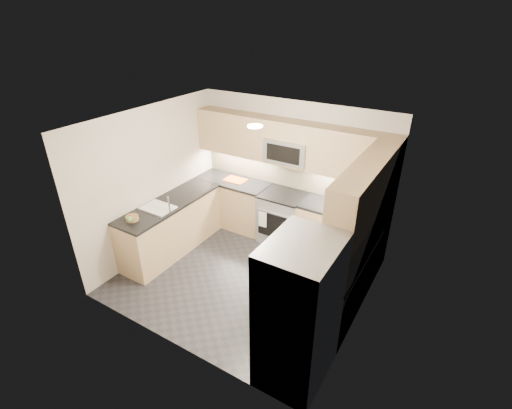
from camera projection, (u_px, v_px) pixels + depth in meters
The scene contains 35 objects.
floor at pixel (245, 276), 5.95m from camera, with size 3.60×3.20×0.00m, color #242429.
ceiling at pixel (242, 123), 4.78m from camera, with size 3.60×3.20×0.02m, color beige.
wall_back at pixel (292, 171), 6.57m from camera, with size 3.60×0.02×2.50m, color beige.
wall_front at pixel (166, 266), 4.15m from camera, with size 3.60×0.02×2.50m, color beige.
wall_left at pixel (153, 181), 6.19m from camera, with size 0.02×3.20×2.50m, color beige.
wall_right at pixel (367, 244), 4.54m from camera, with size 0.02×3.20×2.50m, color beige.
base_cab_back_left at pixel (234, 203), 7.22m from camera, with size 1.42×0.60×0.90m, color tan.
base_cab_back_right at pixel (341, 234), 6.22m from camera, with size 1.42×0.60×0.90m, color tan.
base_cab_right at pixel (340, 281), 5.16m from camera, with size 0.60×1.70×0.90m, color tan.
base_cab_peninsula at pixel (172, 227), 6.43m from camera, with size 0.60×2.00×0.90m, color tan.
countertop_back_left at pixel (233, 181), 7.00m from camera, with size 1.42×0.63×0.04m, color black.
countertop_back_right at pixel (344, 210), 6.00m from camera, with size 1.42×0.63×0.04m, color black.
countertop_right at pixel (344, 253), 4.94m from camera, with size 0.63×1.70×0.04m, color black.
countertop_peninsula at pixel (169, 203), 6.21m from camera, with size 0.63×2.00×0.04m, color black.
upper_cab_back at pixel (289, 143), 6.17m from camera, with size 3.60×0.35×0.75m, color tan.
upper_cab_right at pixel (366, 191), 4.56m from camera, with size 0.35×1.95×0.75m, color tan.
backsplash_back at pixel (292, 174), 6.59m from camera, with size 3.60×0.01×0.51m, color tan.
backsplash_right at pixel (376, 231), 4.91m from camera, with size 0.01×2.30×0.51m, color tan.
gas_range at pixel (282, 218), 6.70m from camera, with size 0.76×0.65×0.91m, color #ADB0B5.
range_cooktop at pixel (283, 195), 6.48m from camera, with size 0.76×0.65×0.03m, color black.
oven_door_glass at pixel (274, 226), 6.45m from camera, with size 0.62×0.02×0.45m, color black.
oven_handle at pixel (273, 213), 6.31m from camera, with size 0.02×0.02×0.60m, color #B2B5BA.
microwave at pixel (288, 151), 6.21m from camera, with size 0.76×0.40×0.40m, color #929599.
microwave_door at pixel (283, 154), 6.05m from camera, with size 0.60×0.01×0.28m, color black.
refrigerator at pixel (299, 313), 3.99m from camera, with size 0.70×0.90×1.80m, color #A0A3A8.
fridge_handle_left at pixel (261, 307), 4.00m from camera, with size 0.02×0.02×1.20m, color #B2B5BA.
fridge_handle_right at pixel (277, 288), 4.28m from camera, with size 0.02×0.02×1.20m, color #B2B5BA.
sink_basin at pixel (158, 211), 6.03m from camera, with size 0.52×0.38×0.16m, color white.
faucet at pixel (169, 205), 5.82m from camera, with size 0.03×0.03×0.28m, color silver.
utensil_bowl at pixel (358, 206), 5.88m from camera, with size 0.31×0.31×0.18m, color #75C353.
cutting_board at pixel (235, 180), 6.99m from camera, with size 0.41×0.29×0.01m, color #C54C12.
fruit_basket at pixel (132, 218), 5.66m from camera, with size 0.19×0.19×0.07m, color olive.
fruit_apple at pixel (131, 217), 5.53m from camera, with size 0.06×0.06×0.06m, color red.
fruit_pear at pixel (129, 219), 5.47m from camera, with size 0.08×0.08×0.08m, color #53AD4A.
dish_towel_check at pixel (262, 219), 6.47m from camera, with size 0.16×0.01×0.29m, color white.
Camera 1 is at (2.60, -3.93, 3.81)m, focal length 26.00 mm.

